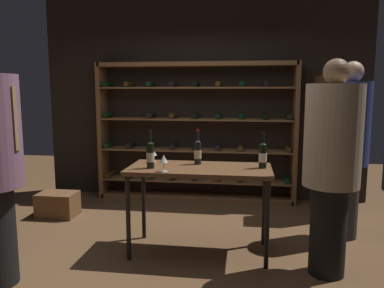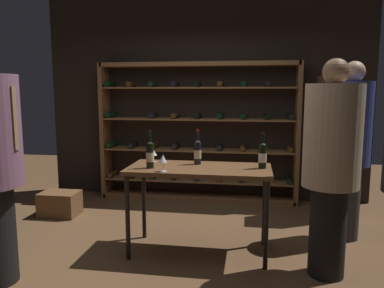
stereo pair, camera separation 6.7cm
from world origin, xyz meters
name	(u,v)px [view 1 (the left image)]	position (x,y,z in m)	size (l,w,h in m)	color
ground_plane	(179,250)	(0.00, 0.00, 0.00)	(10.08, 10.08, 0.00)	brown
back_wall	(202,98)	(0.00, 2.04, 1.49)	(4.79, 0.10, 2.99)	black
wine_rack	(195,133)	(-0.09, 1.83, 1.00)	(2.89, 0.32, 2.01)	brown
tasting_table	(200,176)	(0.21, 0.00, 0.78)	(1.39, 0.65, 0.87)	brown
person_bystander_red_print	(349,142)	(1.75, 0.61, 1.06)	(0.42, 0.42, 1.92)	#303030
person_bystander_dark_jacket	(332,160)	(1.38, -0.29, 1.03)	(0.47, 0.47, 1.88)	black
wine_crate	(58,204)	(-1.74, 0.82, 0.15)	(0.48, 0.34, 0.31)	brown
display_cabinet	(332,147)	(1.76, 1.42, 0.90)	(0.44, 0.36, 1.79)	#4C2D1E
wine_bottle_amber_reserve	(150,154)	(-0.26, -0.11, 1.01)	(0.08, 0.08, 0.37)	black
wine_bottle_green_slim	(263,155)	(0.81, 0.04, 1.00)	(0.08, 0.08, 0.35)	black
wine_bottle_black_capsule	(198,152)	(0.17, 0.15, 1.00)	(0.07, 0.07, 0.35)	black
wine_glass_stemmed_left	(164,160)	(-0.10, -0.25, 0.98)	(0.07, 0.07, 0.16)	silver
wine_glass_stemmed_center	(153,153)	(-0.31, 0.19, 0.97)	(0.08, 0.08, 0.14)	silver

